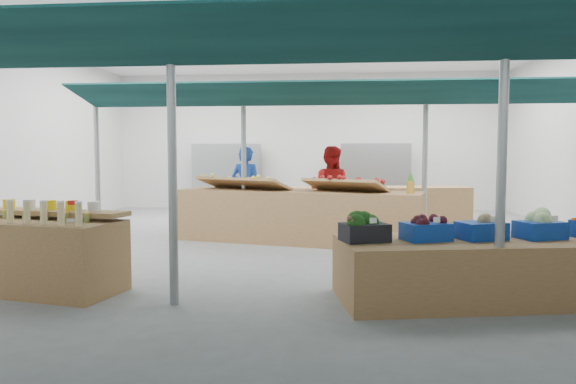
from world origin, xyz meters
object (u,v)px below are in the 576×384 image
object	(u,v)px
bottle_shelf	(43,253)
vendor_right	(330,190)
veg_counter	(497,269)
fruit_counter	(298,216)
vendor_left	(246,190)

from	to	relation	value
bottle_shelf	vendor_right	bearing A→B (deg)	66.88
bottle_shelf	veg_counter	bearing A→B (deg)	12.90
veg_counter	vendor_right	size ratio (longest dim) A/B	1.94
veg_counter	fruit_counter	world-z (taller)	fruit_counter
fruit_counter	vendor_right	world-z (taller)	vendor_right
bottle_shelf	fruit_counter	distance (m)	4.80
veg_counter	fruit_counter	distance (m)	4.54
fruit_counter	vendor_left	world-z (taller)	vendor_left
vendor_left	vendor_right	size ratio (longest dim) A/B	1.00
vendor_right	fruit_counter	bearing A→B (deg)	75.43
vendor_left	veg_counter	bearing A→B (deg)	141.69
vendor_left	fruit_counter	bearing A→B (deg)	151.53
fruit_counter	vendor_left	xyz separation A→B (m)	(-1.20, 1.10, 0.43)
veg_counter	vendor_right	bearing A→B (deg)	101.38
vendor_right	veg_counter	bearing A→B (deg)	125.88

